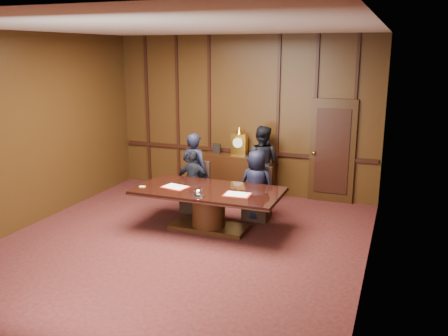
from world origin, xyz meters
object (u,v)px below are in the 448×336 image
object	(u,v)px
witness_right	(261,163)
signatory_left	(194,182)
signatory_right	(256,185)
conference_table	(209,202)
sideboard	(239,173)
witness_left	(195,171)

from	to	relation	value
witness_right	signatory_left	bearing A→B (deg)	55.59
signatory_left	signatory_right	size ratio (longest dim) A/B	0.92
conference_table	signatory_right	bearing A→B (deg)	50.91
sideboard	witness_left	world-z (taller)	witness_left
sideboard	signatory_left	size ratio (longest dim) A/B	1.28
conference_table	signatory_left	xyz separation A→B (m)	(-0.65, 0.80, 0.12)
conference_table	signatory_right	size ratio (longest dim) A/B	1.92
signatory_left	witness_right	world-z (taller)	witness_right
signatory_left	signatory_right	world-z (taller)	signatory_right
sideboard	conference_table	world-z (taller)	sideboard
conference_table	witness_right	distance (m)	2.14
witness_left	witness_right	xyz separation A→B (m)	(1.08, 1.11, 0.02)
sideboard	conference_table	bearing A→B (deg)	-85.07
signatory_right	witness_left	distance (m)	1.38
signatory_left	sideboard	bearing A→B (deg)	-111.79
signatory_right	witness_right	world-z (taller)	witness_right
sideboard	witness_right	xyz separation A→B (m)	(0.56, -0.16, 0.32)
conference_table	signatory_left	size ratio (longest dim) A/B	2.09
signatory_left	witness_right	xyz separation A→B (m)	(1.02, 1.29, 0.18)
sideboard	signatory_right	bearing A→B (deg)	-59.72
conference_table	signatory_left	distance (m)	1.04
signatory_right	signatory_left	bearing A→B (deg)	2.69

